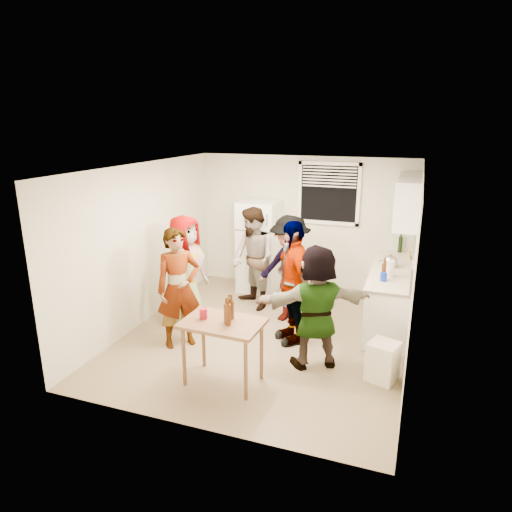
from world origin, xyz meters
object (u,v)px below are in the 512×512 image
at_px(trash_bin, 383,361).
at_px(guest_back_right, 288,320).
at_px(blue_cup, 383,281).
at_px(serving_table, 224,381).
at_px(guest_stripe, 181,344).
at_px(guest_orange, 314,364).
at_px(wine_bottle, 400,252).
at_px(refrigerator, 259,246).
at_px(guest_black, 291,340).
at_px(beer_bottle_counter, 383,280).
at_px(red_cup, 204,318).
at_px(beer_bottle_table, 229,325).
at_px(kettle, 390,267).
at_px(guest_grey, 188,323).
at_px(guest_back_left, 253,307).

bearing_deg(trash_bin, guest_back_right, 140.43).
height_order(blue_cup, serving_table, blue_cup).
relative_size(guest_stripe, guest_orange, 1.04).
bearing_deg(wine_bottle, blue_cup, -95.03).
relative_size(refrigerator, serving_table, 1.78).
distance_m(refrigerator, guest_back_right, 1.75).
bearing_deg(guest_orange, guest_black, -78.68).
bearing_deg(beer_bottle_counter, wine_bottle, 84.53).
bearing_deg(red_cup, guest_stripe, 135.97).
relative_size(serving_table, beer_bottle_table, 3.77).
distance_m(refrigerator, red_cup, 3.24).
bearing_deg(guest_black, serving_table, -56.33).
xyz_separation_m(beer_bottle_counter, beer_bottle_table, (-1.59, -1.97, -0.09)).
distance_m(refrigerator, wine_bottle, 2.51).
height_order(wine_bottle, beer_bottle_counter, wine_bottle).
distance_m(kettle, guest_grey, 3.32).
height_order(beer_bottle_counter, trash_bin, beer_bottle_counter).
height_order(beer_bottle_counter, guest_back_left, beer_bottle_counter).
relative_size(beer_bottle_counter, blue_cup, 1.94).
bearing_deg(beer_bottle_counter, serving_table, -131.40).
bearing_deg(beer_bottle_counter, refrigerator, 151.02).
xyz_separation_m(serving_table, guest_black, (0.49, 1.36, 0.00)).
bearing_deg(red_cup, trash_bin, 18.58).
relative_size(guest_back_left, guest_black, 0.97).
bearing_deg(red_cup, serving_table, -1.69).
xyz_separation_m(blue_cup, guest_grey, (-2.92, -0.47, -0.90)).
xyz_separation_m(guest_back_left, guest_orange, (1.43, -1.57, 0.00)).
distance_m(wine_bottle, red_cup, 4.06).
bearing_deg(guest_back_left, wine_bottle, 66.29).
xyz_separation_m(guest_stripe, guest_back_left, (0.51, 1.64, 0.00)).
height_order(blue_cup, guest_back_left, blue_cup).
height_order(guest_back_left, guest_back_right, guest_back_left).
height_order(kettle, guest_back_right, kettle).
bearing_deg(blue_cup, guest_orange, -124.37).
relative_size(kettle, blue_cup, 2.03).
xyz_separation_m(beer_bottle_counter, blue_cup, (0.01, -0.06, 0.00)).
relative_size(trash_bin, guest_black, 0.28).
xyz_separation_m(kettle, beer_bottle_counter, (-0.05, -0.65, 0.00)).
bearing_deg(serving_table, guest_stripe, 144.03).
distance_m(beer_bottle_counter, guest_grey, 3.10).
distance_m(red_cup, guest_orange, 1.65).
relative_size(blue_cup, guest_stripe, 0.07).
relative_size(wine_bottle, blue_cup, 2.21).
xyz_separation_m(guest_back_left, guest_back_right, (0.73, -0.35, 0.00)).
bearing_deg(beer_bottle_table, red_cup, 170.06).
bearing_deg(guest_black, refrigerator, 175.14).
bearing_deg(beer_bottle_counter, guest_orange, -122.75).
height_order(wine_bottle, serving_table, wine_bottle).
distance_m(guest_back_left, guest_back_right, 0.81).
bearing_deg(guest_grey, serving_table, -129.36).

